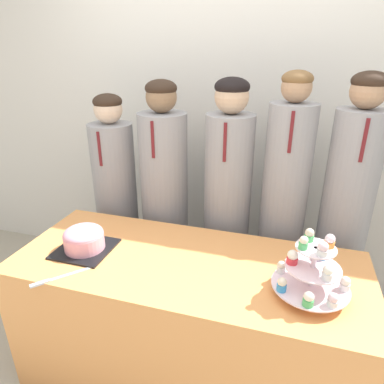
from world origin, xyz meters
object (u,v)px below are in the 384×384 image
object	(u,v)px
round_cake	(84,239)
student_3	(282,217)
cake_knife	(51,280)
cupcake_stand	(313,270)
student_2	(227,212)
student_0	(117,206)
student_1	(165,207)
student_4	(343,224)

from	to	relation	value
round_cake	student_3	world-z (taller)	student_3
round_cake	student_3	distance (m)	1.17
student_3	cake_knife	bearing A→B (deg)	-136.97
cupcake_stand	student_3	distance (m)	0.70
cake_knife	cupcake_stand	size ratio (longest dim) A/B	0.68
cake_knife	student_2	distance (m)	1.11
student_0	student_1	size ratio (longest dim) A/B	0.94
cake_knife	student_3	size ratio (longest dim) A/B	0.13
student_4	student_2	bearing A→B (deg)	180.00
round_cake	cupcake_stand	world-z (taller)	cupcake_stand
cake_knife	cupcake_stand	world-z (taller)	cupcake_stand
cupcake_stand	student_2	size ratio (longest dim) A/B	0.20
cupcake_stand	student_1	world-z (taller)	student_1
student_1	student_2	size ratio (longest dim) A/B	0.99
student_0	student_1	distance (m)	0.37
student_2	student_3	bearing A→B (deg)	-0.00
cake_knife	cupcake_stand	bearing A→B (deg)	-36.52
student_2	student_3	world-z (taller)	student_3
cupcake_stand	student_0	world-z (taller)	student_0
student_0	student_1	bearing A→B (deg)	0.00
student_2	cake_knife	bearing A→B (deg)	-124.79
cupcake_stand	student_3	world-z (taller)	student_3
student_0	student_2	xyz separation A→B (m)	(0.79, 0.00, 0.06)
cupcake_stand	student_3	bearing A→B (deg)	102.91
student_0	student_2	world-z (taller)	student_2
round_cake	student_2	distance (m)	0.90
cupcake_stand	student_3	xyz separation A→B (m)	(-0.15, 0.67, -0.11)
cake_knife	cupcake_stand	distance (m)	1.16
cake_knife	student_4	xyz separation A→B (m)	(1.33, 0.91, 0.02)
round_cake	student_1	bearing A→B (deg)	72.37
student_2	cupcake_stand	bearing A→B (deg)	-53.55
round_cake	student_0	distance (m)	0.67
student_4	round_cake	bearing A→B (deg)	-154.12
round_cake	student_3	size ratio (longest dim) A/B	0.17
round_cake	student_4	xyz separation A→B (m)	(1.32, 0.64, -0.04)
cupcake_stand	student_4	bearing A→B (deg)	73.95
student_1	student_3	size ratio (longest dim) A/B	0.96
cupcake_stand	student_2	distance (m)	0.85
student_2	student_1	bearing A→B (deg)	180.00
student_4	student_3	bearing A→B (deg)	-180.00
round_cake	student_0	xyz separation A→B (m)	(-0.16, 0.64, -0.12)
round_cake	cake_knife	distance (m)	0.28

